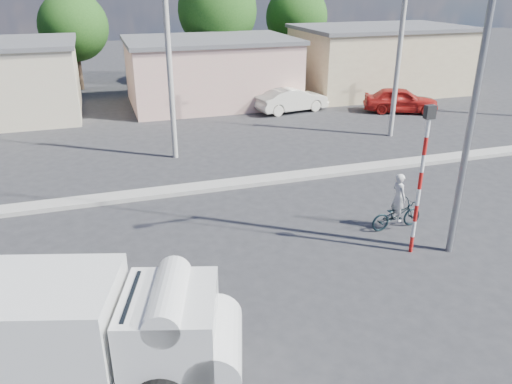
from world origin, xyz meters
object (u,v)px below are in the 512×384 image
object	(u,v)px
car_cream	(292,100)
car_red	(401,100)
traffic_pole	(422,169)
cyclist	(398,206)
truck	(87,331)
streetlight	(473,82)
bicycle	(396,215)

from	to	relation	value
car_cream	car_red	distance (m)	6.50
car_cream	traffic_pole	size ratio (longest dim) A/B	1.01
cyclist	car_red	bearing A→B (deg)	-36.45
car_cream	car_red	xyz separation A→B (m)	(6.15, -2.12, 0.01)
truck	streetlight	bearing A→B (deg)	29.47
cyclist	car_red	world-z (taller)	cyclist
car_red	streetlight	xyz separation A→B (m)	(-8.05, -14.92, 4.23)
truck	traffic_pole	distance (m)	9.41
truck	bicycle	distance (m)	10.22
truck	car_cream	world-z (taller)	truck
cyclist	car_red	distance (m)	15.72
traffic_pole	streetlight	world-z (taller)	streetlight
traffic_pole	truck	bearing A→B (deg)	-163.71
car_red	streetlight	distance (m)	17.47
cyclist	traffic_pole	distance (m)	2.36
traffic_pole	streetlight	xyz separation A→B (m)	(0.94, -0.30, 2.37)
truck	traffic_pole	size ratio (longest dim) A/B	1.39
truck	bicycle	bearing A→B (deg)	39.85
traffic_pole	streetlight	size ratio (longest dim) A/B	0.48
bicycle	streetlight	size ratio (longest dim) A/B	0.20
truck	cyclist	world-z (taller)	truck
car_cream	car_red	bearing A→B (deg)	-118.99
cyclist	truck	bearing A→B (deg)	110.25
car_cream	streetlight	bearing A→B (deg)	163.68
car_cream	car_red	size ratio (longest dim) A/B	1.02
bicycle	car_cream	size ratio (longest dim) A/B	0.40
cyclist	car_cream	bearing A→B (deg)	-12.42
truck	car_red	bearing A→B (deg)	60.15
truck	car_red	xyz separation A→B (m)	(17.94, 17.24, -0.58)
cyclist	streetlight	size ratio (longest dim) A/B	0.17
car_red	streetlight	world-z (taller)	streetlight
bicycle	car_red	distance (m)	15.72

